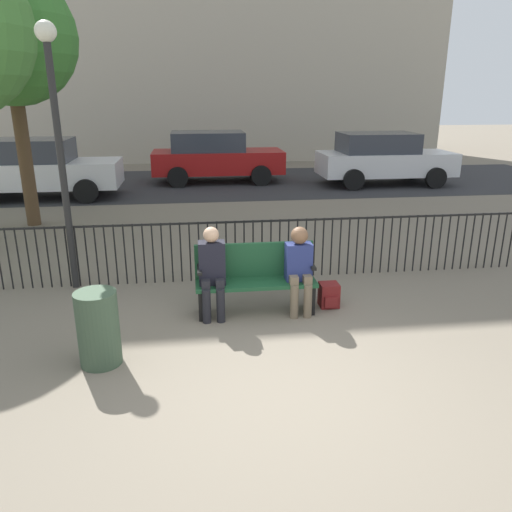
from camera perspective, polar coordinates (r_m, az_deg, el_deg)
ground_plane at (r=5.14m, az=2.68°, el=-14.99°), size 80.00×80.00×0.00m
park_bench at (r=6.63m, az=-0.09°, el=-2.34°), size 1.59×0.45×0.92m
seated_person_0 at (r=6.40m, az=-5.04°, el=-1.40°), size 0.34×0.39×1.21m
seated_person_1 at (r=6.54m, az=4.96°, el=-1.04°), size 0.34×0.39×1.18m
backpack at (r=6.95m, az=8.34°, el=-4.45°), size 0.26×0.28×0.33m
fence_railing at (r=7.76m, az=-1.33°, el=1.29°), size 9.01×0.03×0.95m
tree_0 at (r=11.96m, az=-26.49°, el=21.42°), size 2.71×2.71×5.24m
lamp_post at (r=7.59m, az=-21.86°, el=14.18°), size 0.28×0.28×3.71m
street_surface at (r=16.50m, az=-4.50°, el=8.32°), size 24.00×6.00×0.01m
parked_car_0 at (r=16.58m, az=14.32°, el=10.81°), size 4.20×1.94×1.62m
parked_car_1 at (r=15.18m, az=-23.65°, el=9.23°), size 4.20×1.94×1.62m
parked_car_2 at (r=16.60m, az=-4.69°, el=11.30°), size 4.20×1.94×1.62m
trash_bin at (r=5.64m, az=-17.58°, el=-7.89°), size 0.45×0.45×0.83m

